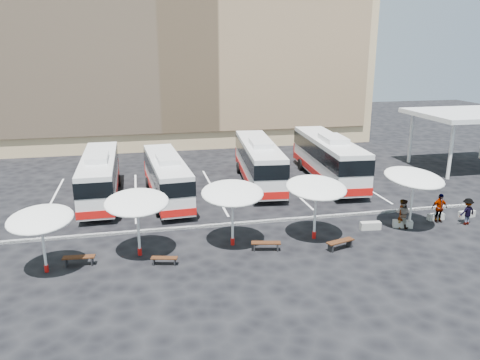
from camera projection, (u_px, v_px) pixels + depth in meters
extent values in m
plane|color=black|center=(235.00, 228.00, 29.14)|extent=(120.00, 120.00, 0.00)
cube|color=tan|center=(180.00, 32.00, 55.70)|extent=(42.00, 18.00, 25.00)
cube|color=tan|center=(188.00, 35.00, 47.30)|extent=(40.00, 0.30, 20.00)
cube|color=white|center=(472.00, 114.00, 42.10)|extent=(10.00, 8.00, 0.40)
cylinder|color=white|center=(451.00, 151.00, 39.18)|extent=(0.30, 0.30, 4.80)
cylinder|color=white|center=(411.00, 138.00, 44.81)|extent=(0.30, 0.30, 4.80)
cube|color=black|center=(233.00, 224.00, 29.59)|extent=(34.00, 0.25, 0.15)
cube|color=white|center=(52.00, 201.00, 34.17)|extent=(0.15, 12.00, 0.01)
cube|color=white|center=(136.00, 195.00, 35.41)|extent=(0.15, 12.00, 0.01)
cube|color=white|center=(214.00, 190.00, 36.65)|extent=(0.15, 12.00, 0.01)
cube|color=white|center=(287.00, 186.00, 37.89)|extent=(0.15, 12.00, 0.01)
cube|color=white|center=(355.00, 181.00, 39.13)|extent=(0.15, 12.00, 0.01)
cube|color=white|center=(100.00, 176.00, 34.04)|extent=(2.37, 11.13, 2.78)
cube|color=black|center=(99.00, 168.00, 33.89)|extent=(2.43, 11.19, 1.02)
cube|color=red|center=(101.00, 189.00, 34.33)|extent=(2.43, 11.19, 0.51)
cube|color=red|center=(104.00, 166.00, 39.45)|extent=(2.37, 0.20, 1.30)
cube|color=white|center=(97.00, 158.00, 32.74)|extent=(1.50, 2.79, 0.37)
cylinder|color=black|center=(88.00, 182.00, 37.21)|extent=(0.33, 0.93, 0.93)
cylinder|color=black|center=(118.00, 180.00, 37.70)|extent=(0.33, 0.93, 0.93)
cylinder|color=black|center=(80.00, 211.00, 30.70)|extent=(0.33, 0.93, 0.93)
cylinder|color=black|center=(116.00, 209.00, 31.19)|extent=(0.33, 0.93, 0.93)
cube|color=white|center=(167.00, 176.00, 34.16)|extent=(2.95, 10.77, 2.66)
cube|color=black|center=(166.00, 169.00, 34.01)|extent=(3.01, 10.82, 0.98)
cube|color=red|center=(167.00, 189.00, 34.43)|extent=(3.01, 10.82, 0.49)
cube|color=red|center=(158.00, 168.00, 39.25)|extent=(2.28, 0.33, 1.24)
cube|color=white|center=(167.00, 159.00, 32.93)|extent=(1.60, 2.75, 0.35)
cylinder|color=black|center=(148.00, 183.00, 37.08)|extent=(0.37, 0.91, 0.89)
cylinder|color=black|center=(176.00, 181.00, 37.68)|extent=(0.37, 0.91, 0.89)
cylinder|color=black|center=(158.00, 210.00, 30.95)|extent=(0.37, 0.91, 0.89)
cylinder|color=black|center=(191.00, 207.00, 31.55)|extent=(0.37, 0.91, 0.89)
cube|color=white|center=(259.00, 161.00, 37.98)|extent=(3.62, 11.94, 2.94)
cube|color=black|center=(259.00, 154.00, 37.82)|extent=(3.68, 12.00, 1.08)
cube|color=red|center=(259.00, 174.00, 38.28)|extent=(3.68, 12.00, 0.54)
cube|color=red|center=(249.00, 154.00, 43.79)|extent=(2.51, 0.45, 1.37)
cube|color=white|center=(261.00, 143.00, 36.58)|extent=(1.85, 3.08, 0.39)
cylinder|color=black|center=(239.00, 168.00, 41.51)|extent=(0.44, 1.01, 0.98)
cylinder|color=black|center=(266.00, 167.00, 41.78)|extent=(0.44, 1.01, 0.98)
cylinder|color=black|center=(250.00, 193.00, 34.50)|extent=(0.44, 1.01, 0.98)
cylinder|color=black|center=(283.00, 191.00, 34.77)|extent=(0.44, 1.01, 0.98)
cube|color=white|center=(328.00, 157.00, 38.83)|extent=(3.50, 12.54, 3.10)
cube|color=black|center=(329.00, 150.00, 38.66)|extent=(3.57, 12.61, 1.14)
cube|color=red|center=(327.00, 170.00, 39.15)|extent=(3.57, 12.61, 0.57)
cube|color=red|center=(307.00, 150.00, 44.94)|extent=(2.65, 0.40, 1.44)
cube|color=white|center=(333.00, 139.00, 37.36)|extent=(1.88, 3.21, 0.41)
cylinder|color=black|center=(301.00, 165.00, 42.51)|extent=(0.44, 1.06, 1.03)
cylinder|color=black|center=(328.00, 164.00, 42.86)|extent=(0.44, 1.06, 1.03)
cylinder|color=black|center=(328.00, 190.00, 35.15)|extent=(0.44, 1.06, 1.03)
cylinder|color=black|center=(361.00, 188.00, 35.50)|extent=(0.44, 1.06, 1.03)
cylinder|color=white|center=(44.00, 246.00, 23.10)|extent=(0.15, 0.15, 2.79)
cylinder|color=red|center=(47.00, 268.00, 23.43)|extent=(0.24, 0.24, 0.37)
ellipsoid|color=white|center=(40.00, 219.00, 22.70)|extent=(3.69, 3.72, 0.95)
cylinder|color=white|center=(138.00, 229.00, 24.96)|extent=(0.15, 0.15, 2.98)
cylinder|color=red|center=(140.00, 252.00, 25.31)|extent=(0.24, 0.24, 0.40)
ellipsoid|color=white|center=(137.00, 202.00, 24.53)|extent=(3.66, 3.70, 1.02)
cylinder|color=white|center=(233.00, 220.00, 26.25)|extent=(0.16, 0.16, 3.06)
cylinder|color=red|center=(233.00, 241.00, 26.62)|extent=(0.25, 0.25, 0.41)
ellipsoid|color=white|center=(232.00, 193.00, 25.81)|extent=(3.81, 3.85, 1.05)
cylinder|color=white|center=(315.00, 214.00, 27.16)|extent=(0.15, 0.15, 3.08)
cylinder|color=red|center=(314.00, 235.00, 27.53)|extent=(0.24, 0.24, 0.41)
ellipsoid|color=white|center=(316.00, 187.00, 26.72)|extent=(3.76, 3.81, 1.06)
cylinder|color=white|center=(411.00, 203.00, 28.80)|extent=(0.19, 0.19, 3.17)
cylinder|color=red|center=(409.00, 224.00, 29.18)|extent=(0.31, 0.31, 0.42)
ellipsoid|color=white|center=(414.00, 178.00, 28.34)|extent=(4.74, 4.77, 1.09)
cube|color=#32180B|center=(79.00, 257.00, 24.06)|extent=(1.65, 0.57, 0.06)
cube|color=black|center=(66.00, 262.00, 24.05)|extent=(0.10, 0.41, 0.43)
cube|color=black|center=(92.00, 261.00, 24.21)|extent=(0.10, 0.41, 0.43)
cube|color=#32180B|center=(164.00, 258.00, 24.13)|extent=(1.42, 0.69, 0.05)
cube|color=black|center=(154.00, 261.00, 24.20)|extent=(0.14, 0.35, 0.37)
cube|color=black|center=(175.00, 262.00, 24.17)|extent=(0.14, 0.35, 0.37)
cube|color=#32180B|center=(266.00, 243.00, 25.80)|extent=(1.68, 0.78, 0.06)
cube|color=black|center=(254.00, 247.00, 25.87)|extent=(0.15, 0.42, 0.43)
cube|color=black|center=(278.00, 247.00, 25.86)|extent=(0.15, 0.42, 0.43)
cube|color=#32180B|center=(340.00, 241.00, 25.96)|extent=(1.73, 0.91, 0.07)
cube|color=black|center=(331.00, 248.00, 25.72)|extent=(0.19, 0.43, 0.45)
cube|color=black|center=(349.00, 243.00, 26.35)|extent=(0.19, 0.43, 0.45)
cube|color=#989892|center=(370.00, 226.00, 28.85)|extent=(1.29, 0.56, 0.47)
cube|color=#989892|center=(403.00, 224.00, 29.17)|extent=(1.25, 0.78, 0.45)
cube|color=#989892|center=(436.00, 217.00, 30.44)|extent=(1.10, 0.38, 0.41)
cube|color=#989892|center=(467.00, 214.00, 30.90)|extent=(1.19, 0.55, 0.43)
imported|color=black|center=(402.00, 214.00, 28.96)|extent=(0.78, 0.66, 1.83)
imported|color=black|center=(403.00, 213.00, 28.97)|extent=(1.11, 1.13, 1.84)
imported|color=black|center=(439.00, 208.00, 29.88)|extent=(1.12, 0.48, 1.89)
imported|color=black|center=(467.00, 211.00, 29.47)|extent=(1.21, 0.81, 1.74)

